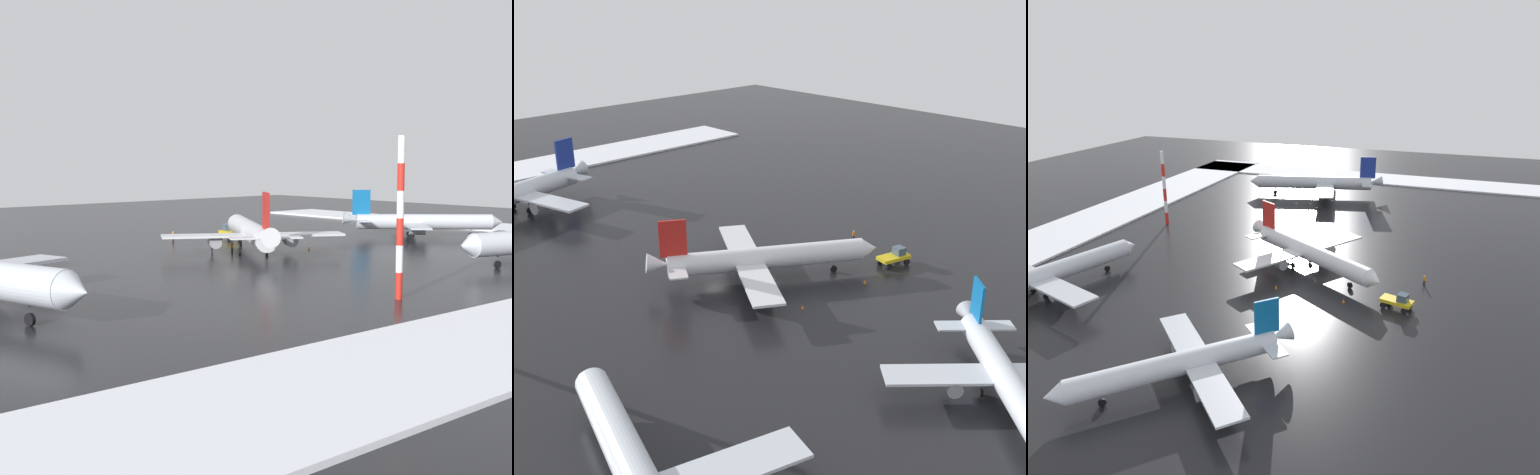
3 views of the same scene
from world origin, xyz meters
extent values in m
plane|color=black|center=(0.00, 0.00, 0.00)|extent=(240.00, 240.00, 0.00)
cube|color=white|center=(0.00, -50.00, 0.20)|extent=(152.00, 16.00, 0.40)
cube|color=white|center=(-67.00, 0.00, 0.20)|extent=(14.00, 116.00, 0.40)
cylinder|color=silver|center=(6.70, 3.89, 3.10)|extent=(16.43, 24.20, 3.01)
cone|color=silver|center=(14.19, 16.11, 3.10)|extent=(3.55, 3.30, 2.86)
cone|color=silver|center=(-0.88, -8.48, 3.63)|extent=(3.83, 4.03, 2.93)
cube|color=silver|center=(-0.87, 5.42, 2.83)|extent=(11.84, 9.33, 0.32)
cylinder|color=gray|center=(0.87, 4.87, 1.95)|extent=(3.08, 3.49, 1.77)
cube|color=silver|center=(11.50, -2.16, 2.83)|extent=(11.84, 9.33, 0.32)
cylinder|color=gray|center=(10.23, -0.86, 1.95)|extent=(3.08, 3.49, 1.77)
cube|color=red|center=(0.23, -6.67, 6.90)|extent=(2.12, 3.18, 4.95)
cube|color=silver|center=(-1.94, -5.13, 3.45)|extent=(4.82, 4.18, 0.21)
cube|color=silver|center=(2.59, -7.90, 3.45)|extent=(4.82, 4.18, 0.21)
cylinder|color=black|center=(11.56, 11.81, 1.77)|extent=(0.21, 0.21, 0.62)
cylinder|color=black|center=(11.56, 11.81, 0.49)|extent=(0.77, 0.99, 0.97)
cylinder|color=black|center=(3.66, 2.65, 1.77)|extent=(0.21, 0.21, 0.62)
cylinder|color=black|center=(3.66, 2.65, 0.49)|extent=(0.77, 0.99, 0.97)
cylinder|color=black|center=(6.98, 0.61, 1.77)|extent=(0.21, 0.21, 0.62)
cylinder|color=black|center=(6.98, 0.61, 0.49)|extent=(0.77, 0.99, 0.97)
cylinder|color=silver|center=(28.55, -31.24, 3.09)|extent=(26.31, 10.23, 3.01)
cone|color=silver|center=(14.79, -27.27, 3.09)|extent=(2.83, 3.33, 2.86)
cube|color=silver|center=(33.11, -25.01, 2.83)|extent=(6.92, 12.12, 0.32)
cylinder|color=gray|center=(32.19, -26.58, 1.94)|extent=(3.38, 2.53, 1.77)
cylinder|color=black|center=(19.64, -28.67, 1.77)|extent=(0.21, 0.21, 0.62)
cylinder|color=black|center=(19.64, -28.67, 0.49)|extent=(1.02, 0.57, 0.97)
cylinder|color=black|center=(30.56, -33.84, 1.77)|extent=(0.21, 0.21, 0.62)
cylinder|color=black|center=(30.56, -33.84, 0.49)|extent=(1.02, 0.57, 0.97)
cylinder|color=black|center=(31.64, -30.10, 1.77)|extent=(0.21, 0.21, 0.62)
cylinder|color=black|center=(31.64, -30.10, 0.49)|extent=(1.02, 0.57, 0.97)
cylinder|color=silver|center=(-41.89, -10.93, 3.48)|extent=(10.81, 29.75, 3.38)
cone|color=silver|center=(-37.82, -26.53, 3.48)|extent=(3.71, 3.12, 3.21)
cone|color=silver|center=(-46.01, 4.86, 4.08)|extent=(3.68, 4.16, 3.29)
cube|color=silver|center=(-34.74, -5.98, 3.18)|extent=(13.62, 7.50, 0.36)
cylinder|color=gray|center=(-36.54, -6.97, 2.19)|extent=(2.78, 3.78, 1.99)
cube|color=silver|center=(-50.54, -10.10, 3.18)|extent=(13.62, 7.50, 0.36)
cylinder|color=gray|center=(-48.49, -10.08, 2.19)|extent=(2.78, 3.78, 1.99)
cube|color=navy|center=(-45.40, 2.55, 7.76)|extent=(1.35, 3.94, 5.57)
cube|color=silver|center=(-42.46, 3.11, 3.88)|extent=(5.28, 3.71, 0.24)
cube|color=silver|center=(-48.24, 1.60, 3.88)|extent=(5.28, 3.71, 0.24)
cylinder|color=black|center=(-39.25, -21.04, 1.99)|extent=(0.24, 0.24, 0.70)
cylinder|color=black|center=(-39.25, -21.04, 0.55)|extent=(0.61, 1.15, 1.09)
cylinder|color=black|center=(-40.52, -7.49, 1.99)|extent=(0.24, 0.24, 0.70)
cylinder|color=black|center=(-40.52, -7.49, 0.55)|extent=(0.61, 1.15, 1.09)
cylinder|color=black|center=(-44.76, -8.60, 1.99)|extent=(0.24, 0.24, 0.70)
cylinder|color=black|center=(-44.76, -8.60, 0.55)|extent=(0.61, 1.15, 1.09)
cylinder|color=silver|center=(42.89, -0.03, 2.70)|extent=(18.59, 17.78, 2.62)
cone|color=silver|center=(51.95, -8.60, 2.70)|extent=(3.05, 3.08, 2.49)
cone|color=silver|center=(33.71, 8.65, 3.16)|extent=(3.53, 3.51, 2.55)
cube|color=silver|center=(45.55, 6.15, 2.47)|extent=(9.34, 9.60, 0.28)
cylinder|color=gray|center=(44.77, 4.77, 1.69)|extent=(2.96, 2.92, 1.54)
cube|color=silver|center=(36.87, -3.03, 2.47)|extent=(9.34, 9.60, 0.28)
cylinder|color=gray|center=(38.20, -2.17, 1.69)|extent=(2.96, 2.92, 1.54)
cube|color=#0C5999|center=(35.05, 7.38, 6.01)|extent=(2.43, 2.32, 4.31)
cube|color=silver|center=(36.75, 8.96, 3.00)|extent=(4.00, 4.06, 0.18)
cube|color=silver|center=(33.58, 5.60, 3.00)|extent=(4.00, 4.06, 0.18)
cylinder|color=black|center=(48.76, -5.59, 1.54)|extent=(0.18, 0.18, 0.54)
cylinder|color=black|center=(48.76, -5.59, 0.42)|extent=(0.80, 0.78, 0.85)
cylinder|color=black|center=(42.37, 2.79, 1.54)|extent=(0.18, 0.18, 0.54)
cylinder|color=black|center=(42.37, 2.79, 0.42)|extent=(0.80, 0.78, 0.85)
cylinder|color=black|center=(40.04, 0.33, 1.54)|extent=(0.18, 0.18, 0.54)
cylinder|color=black|center=(40.04, 0.33, 0.42)|extent=(0.80, 0.78, 0.85)
cube|color=gold|center=(15.89, 19.74, 1.15)|extent=(3.27, 5.00, 0.50)
cube|color=#3F5160|center=(16.12, 20.63, 1.95)|extent=(1.80, 1.73, 1.10)
cylinder|color=black|center=(15.33, 21.54, 0.45)|extent=(0.53, 0.95, 0.90)
cylinder|color=black|center=(17.25, 21.05, 0.45)|extent=(0.53, 0.95, 0.90)
cylinder|color=black|center=(14.53, 18.42, 0.45)|extent=(0.53, 0.95, 0.90)
cylinder|color=black|center=(16.45, 17.93, 0.45)|extent=(0.53, 0.95, 0.90)
cylinder|color=black|center=(4.20, 4.93, 0.42)|extent=(0.16, 0.16, 0.85)
cylinder|color=black|center=(4.21, 5.13, 0.42)|extent=(0.16, 0.16, 0.85)
cylinder|color=orange|center=(4.21, 5.03, 1.16)|extent=(0.36, 0.36, 0.62)
sphere|color=tan|center=(4.21, 5.03, 1.59)|extent=(0.24, 0.24, 0.24)
cylinder|color=black|center=(1.74, 6.67, 0.42)|extent=(0.16, 0.16, 0.85)
cylinder|color=black|center=(1.68, 6.48, 0.42)|extent=(0.16, 0.16, 0.85)
cylinder|color=orange|center=(1.71, 6.57, 1.16)|extent=(0.36, 0.36, 0.62)
sphere|color=tan|center=(1.71, 6.57, 1.59)|extent=(0.24, 0.24, 0.24)
cylinder|color=black|center=(6.34, 22.63, 0.42)|extent=(0.16, 0.16, 0.85)
cylinder|color=black|center=(6.30, 22.83, 0.42)|extent=(0.16, 0.16, 0.85)
cylinder|color=orange|center=(6.32, 22.73, 1.16)|extent=(0.36, 0.36, 0.62)
sphere|color=tan|center=(6.32, 22.73, 1.59)|extent=(0.24, 0.24, 0.24)
cylinder|color=red|center=(-6.43, -33.72, 1.34)|extent=(0.70, 0.70, 2.68)
cylinder|color=white|center=(-6.43, -33.72, 4.03)|extent=(0.70, 0.70, 2.68)
cylinder|color=red|center=(-6.43, -33.72, 6.71)|extent=(0.70, 0.70, 2.68)
cylinder|color=white|center=(-6.43, -33.72, 9.40)|extent=(0.70, 0.70, 2.68)
cylinder|color=red|center=(-6.43, -33.72, 12.08)|extent=(0.70, 0.70, 2.68)
cylinder|color=white|center=(-6.43, -33.72, 14.76)|extent=(0.70, 0.70, 2.68)
cone|color=orange|center=(16.79, 12.13, 0.28)|extent=(0.36, 0.36, 0.55)
cone|color=orange|center=(15.86, 0.95, 0.28)|extent=(0.36, 0.36, 0.55)
camera|label=1|loc=(-67.48, -81.81, 14.32)|focal=55.00mm
camera|label=2|loc=(62.90, -50.53, 37.53)|focal=45.00mm
camera|label=3|loc=(82.47, 27.44, 34.02)|focal=35.00mm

